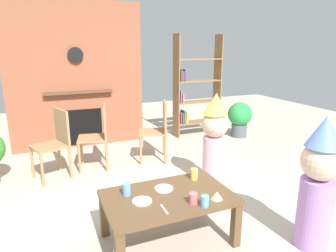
{
  "coord_description": "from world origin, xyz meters",
  "views": [
    {
      "loc": [
        -1.11,
        -2.6,
        1.69
      ],
      "look_at": [
        0.15,
        0.4,
        0.81
      ],
      "focal_mm": 31.91,
      "sensor_mm": 36.0,
      "label": 1
    }
  ],
  "objects_px": {
    "paper_plate_rear": "(142,201)",
    "bookshelf": "(194,91)",
    "coffee_table": "(168,202)",
    "paper_cup_center": "(127,189)",
    "child_in_pink": "(215,138)",
    "paper_plate_front": "(164,189)",
    "birthday_cake_slice": "(217,195)",
    "paper_cup_near_right": "(205,201)",
    "potted_plant_tall": "(240,117)",
    "paper_cup_far_left": "(193,198)",
    "dining_chair_right": "(159,127)",
    "paper_cup_near_left": "(194,174)",
    "dining_chair_left": "(56,140)",
    "child_with_cone_hat": "(319,180)",
    "dining_chair_middle": "(99,133)"
  },
  "relations": [
    {
      "from": "bookshelf",
      "to": "paper_cup_near_left",
      "type": "distance_m",
      "value": 3.02
    },
    {
      "from": "dining_chair_right",
      "to": "potted_plant_tall",
      "type": "xyz_separation_m",
      "value": [
        1.85,
        0.53,
        -0.13
      ]
    },
    {
      "from": "bookshelf",
      "to": "child_in_pink",
      "type": "distance_m",
      "value": 2.2
    },
    {
      "from": "paper_cup_near_right",
      "to": "paper_plate_rear",
      "type": "height_order",
      "value": "paper_cup_near_right"
    },
    {
      "from": "paper_cup_near_left",
      "to": "paper_cup_center",
      "type": "height_order",
      "value": "paper_cup_center"
    },
    {
      "from": "paper_cup_center",
      "to": "child_in_pink",
      "type": "distance_m",
      "value": 1.46
    },
    {
      "from": "coffee_table",
      "to": "paper_cup_center",
      "type": "xyz_separation_m",
      "value": [
        -0.33,
        0.14,
        0.12
      ]
    },
    {
      "from": "paper_cup_near_left",
      "to": "paper_cup_near_right",
      "type": "distance_m",
      "value": 0.51
    },
    {
      "from": "paper_cup_far_left",
      "to": "dining_chair_right",
      "type": "bearing_deg",
      "value": 76.47
    },
    {
      "from": "coffee_table",
      "to": "paper_cup_near_right",
      "type": "bearing_deg",
      "value": -55.23
    },
    {
      "from": "paper_cup_near_left",
      "to": "child_in_pink",
      "type": "height_order",
      "value": "child_in_pink"
    },
    {
      "from": "paper_plate_rear",
      "to": "bookshelf",
      "type": "bearing_deg",
      "value": 55.43
    },
    {
      "from": "bookshelf",
      "to": "paper_plate_front",
      "type": "xyz_separation_m",
      "value": [
        -1.73,
        -2.73,
        -0.42
      ]
    },
    {
      "from": "dining_chair_right",
      "to": "potted_plant_tall",
      "type": "relative_size",
      "value": 1.36
    },
    {
      "from": "coffee_table",
      "to": "dining_chair_middle",
      "type": "bearing_deg",
      "value": 97.16
    },
    {
      "from": "coffee_table",
      "to": "dining_chair_right",
      "type": "height_order",
      "value": "dining_chair_right"
    },
    {
      "from": "paper_plate_front",
      "to": "potted_plant_tall",
      "type": "xyz_separation_m",
      "value": [
        2.48,
        2.28,
        -0.07
      ]
    },
    {
      "from": "paper_plate_rear",
      "to": "child_with_cone_hat",
      "type": "relative_size",
      "value": 0.14
    },
    {
      "from": "child_in_pink",
      "to": "potted_plant_tall",
      "type": "height_order",
      "value": "child_in_pink"
    },
    {
      "from": "paper_cup_near_left",
      "to": "potted_plant_tall",
      "type": "bearing_deg",
      "value": 45.93
    },
    {
      "from": "bookshelf",
      "to": "coffee_table",
      "type": "height_order",
      "value": "bookshelf"
    },
    {
      "from": "paper_cup_far_left",
      "to": "paper_cup_center",
      "type": "bearing_deg",
      "value": 143.12
    },
    {
      "from": "paper_plate_front",
      "to": "paper_cup_center",
      "type": "bearing_deg",
      "value": 176.05
    },
    {
      "from": "potted_plant_tall",
      "to": "paper_cup_near_right",
      "type": "bearing_deg",
      "value": -130.45
    },
    {
      "from": "child_in_pink",
      "to": "dining_chair_left",
      "type": "distance_m",
      "value": 2.04
    },
    {
      "from": "paper_cup_near_right",
      "to": "paper_plate_rear",
      "type": "bearing_deg",
      "value": 149.03
    },
    {
      "from": "paper_cup_center",
      "to": "coffee_table",
      "type": "bearing_deg",
      "value": -23.4
    },
    {
      "from": "paper_cup_far_left",
      "to": "paper_plate_front",
      "type": "xyz_separation_m",
      "value": [
        -0.13,
        0.32,
        -0.04
      ]
    },
    {
      "from": "paper_cup_near_left",
      "to": "dining_chair_right",
      "type": "relative_size",
      "value": 0.12
    },
    {
      "from": "bookshelf",
      "to": "paper_plate_front",
      "type": "bearing_deg",
      "value": -122.35
    },
    {
      "from": "bookshelf",
      "to": "coffee_table",
      "type": "xyz_separation_m",
      "value": [
        -1.74,
        -2.85,
        -0.49
      ]
    },
    {
      "from": "paper_plate_front",
      "to": "potted_plant_tall",
      "type": "height_order",
      "value": "potted_plant_tall"
    },
    {
      "from": "paper_cup_near_left",
      "to": "potted_plant_tall",
      "type": "relative_size",
      "value": 0.16
    },
    {
      "from": "coffee_table",
      "to": "paper_cup_near_left",
      "type": "relative_size",
      "value": 10.41
    },
    {
      "from": "coffee_table",
      "to": "paper_plate_front",
      "type": "height_order",
      "value": "paper_plate_front"
    },
    {
      "from": "paper_cup_center",
      "to": "birthday_cake_slice",
      "type": "bearing_deg",
      "value": -27.96
    },
    {
      "from": "child_in_pink",
      "to": "potted_plant_tall",
      "type": "distance_m",
      "value": 2.21
    },
    {
      "from": "paper_cup_near_left",
      "to": "birthday_cake_slice",
      "type": "bearing_deg",
      "value": -90.59
    },
    {
      "from": "child_in_pink",
      "to": "potted_plant_tall",
      "type": "relative_size",
      "value": 1.75
    },
    {
      "from": "paper_cup_center",
      "to": "paper_plate_rear",
      "type": "height_order",
      "value": "paper_cup_center"
    },
    {
      "from": "paper_plate_front",
      "to": "birthday_cake_slice",
      "type": "relative_size",
      "value": 1.67
    },
    {
      "from": "bookshelf",
      "to": "dining_chair_right",
      "type": "relative_size",
      "value": 2.11
    },
    {
      "from": "dining_chair_left",
      "to": "paper_plate_rear",
      "type": "bearing_deg",
      "value": 88.25
    },
    {
      "from": "coffee_table",
      "to": "paper_plate_rear",
      "type": "height_order",
      "value": "paper_plate_rear"
    },
    {
      "from": "child_with_cone_hat",
      "to": "paper_cup_center",
      "type": "bearing_deg",
      "value": 0.64
    },
    {
      "from": "paper_plate_front",
      "to": "birthday_cake_slice",
      "type": "distance_m",
      "value": 0.48
    },
    {
      "from": "paper_plate_rear",
      "to": "child_in_pink",
      "type": "xyz_separation_m",
      "value": [
        1.2,
        0.84,
        0.16
      ]
    },
    {
      "from": "paper_cup_center",
      "to": "paper_cup_far_left",
      "type": "height_order",
      "value": "paper_cup_center"
    },
    {
      "from": "dining_chair_left",
      "to": "bookshelf",
      "type": "bearing_deg",
      "value": -176.94
    },
    {
      "from": "paper_cup_near_right",
      "to": "paper_cup_near_left",
      "type": "bearing_deg",
      "value": 71.96
    }
  ]
}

